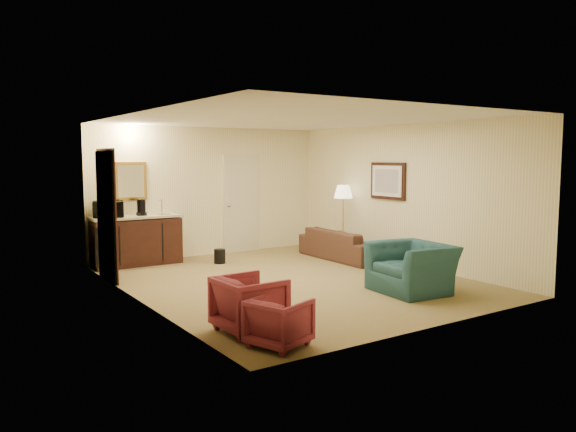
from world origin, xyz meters
name	(u,v)px	position (x,y,z in m)	size (l,w,h in m)	color
ground	(292,281)	(0.00, 0.00, 0.00)	(6.00, 6.00, 0.00)	olive
room_walls	(262,174)	(-0.10, 0.77, 1.72)	(5.02, 6.01, 2.61)	#FAF2BC
wetbar_cabinet	(137,240)	(-1.65, 2.72, 0.46)	(1.64, 0.58, 0.92)	#341510
sofa	(343,239)	(1.95, 1.08, 0.39)	(2.00, 0.58, 0.78)	black
teal_armchair	(412,259)	(1.07, -1.60, 0.49)	(1.11, 0.72, 0.97)	#225155
rose_chair_near	(250,301)	(-1.90, -1.94, 0.36)	(0.70, 0.65, 0.72)	maroon
rose_chair_far	(279,320)	(-1.90, -2.56, 0.29)	(0.56, 0.53, 0.58)	maroon
coffee_table	(389,260)	(1.80, -0.35, 0.21)	(0.72, 0.48, 0.41)	black
floor_lamp	(343,220)	(2.20, 1.40, 0.72)	(0.38, 0.38, 1.44)	#B7983D
waste_bin	(220,256)	(-0.30, 2.00, 0.13)	(0.22, 0.22, 0.27)	black
microwave	(108,207)	(-2.15, 2.73, 1.10)	(0.53, 0.29, 0.36)	black
coffee_maker	(141,207)	(-1.54, 2.72, 1.07)	(0.16, 0.16, 0.30)	black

